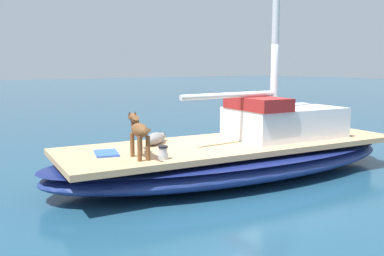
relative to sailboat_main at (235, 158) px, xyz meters
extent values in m
plane|color=navy|center=(0.00, 0.00, -0.34)|extent=(120.00, 120.00, 0.00)
ellipsoid|color=navy|center=(0.00, 0.00, -0.06)|extent=(3.33, 7.44, 0.56)
ellipsoid|color=navy|center=(0.00, 0.00, 0.12)|extent=(3.35, 7.48, 0.08)
cube|color=tan|center=(0.00, 0.00, 0.27)|extent=(2.82, 6.82, 0.10)
cylinder|color=silver|center=(0.11, -0.21, 1.22)|extent=(0.10, 2.20, 0.10)
cube|color=silver|center=(0.14, 1.19, 0.62)|extent=(1.65, 2.35, 0.60)
cube|color=maroon|center=(0.14, 0.42, 1.04)|extent=(1.40, 0.85, 0.24)
ellipsoid|color=brown|center=(0.24, -2.16, 0.77)|extent=(0.55, 0.30, 0.22)
cylinder|color=brown|center=(0.05, -2.19, 0.51)|extent=(0.07, 0.07, 0.38)
cylinder|color=brown|center=(0.08, -2.06, 0.51)|extent=(0.07, 0.07, 0.38)
cylinder|color=brown|center=(0.41, -2.25, 0.51)|extent=(0.07, 0.07, 0.38)
cylinder|color=brown|center=(0.43, -2.12, 0.51)|extent=(0.07, 0.07, 0.38)
cylinder|color=brown|center=(0.01, -2.12, 0.88)|extent=(0.20, 0.14, 0.19)
ellipsoid|color=brown|center=(-0.11, -2.10, 0.94)|extent=(0.24, 0.16, 0.13)
cone|color=black|center=(-0.11, -2.14, 1.00)|extent=(0.05, 0.05, 0.06)
cone|color=black|center=(-0.10, -2.06, 1.00)|extent=(0.05, 0.05, 0.06)
torus|color=black|center=(0.01, -2.12, 0.88)|extent=(0.14, 0.15, 0.10)
cylinder|color=brown|center=(0.60, -2.22, 0.80)|extent=(0.23, 0.08, 0.12)
ellipsoid|color=gray|center=(-0.63, -1.39, 0.43)|extent=(0.57, 0.64, 0.22)
ellipsoid|color=gray|center=(-0.85, -1.10, 0.42)|extent=(0.22, 0.24, 0.13)
cone|color=#2A2929|center=(-0.89, -1.12, 0.48)|extent=(0.05, 0.05, 0.05)
cone|color=#2A2929|center=(-0.82, -1.07, 0.48)|extent=(0.05, 0.05, 0.05)
cylinder|color=gray|center=(-0.80, -1.26, 0.35)|extent=(0.15, 0.18, 0.06)
cylinder|color=gray|center=(-0.71, -1.19, 0.35)|extent=(0.15, 0.18, 0.06)
cylinder|color=gray|center=(-0.39, -1.70, 0.35)|extent=(0.14, 0.17, 0.04)
cylinder|color=#B7B7BC|center=(0.50, -1.89, 0.36)|extent=(0.16, 0.16, 0.08)
cylinder|color=#B7B7BC|center=(0.50, -1.89, 0.45)|extent=(0.13, 0.13, 0.10)
cylinder|color=black|center=(0.50, -1.89, 0.52)|extent=(0.15, 0.15, 0.03)
cube|color=blue|center=(-0.36, -2.46, 0.34)|extent=(0.64, 0.51, 0.03)
camera|label=1|loc=(5.91, -5.14, 1.76)|focal=38.98mm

